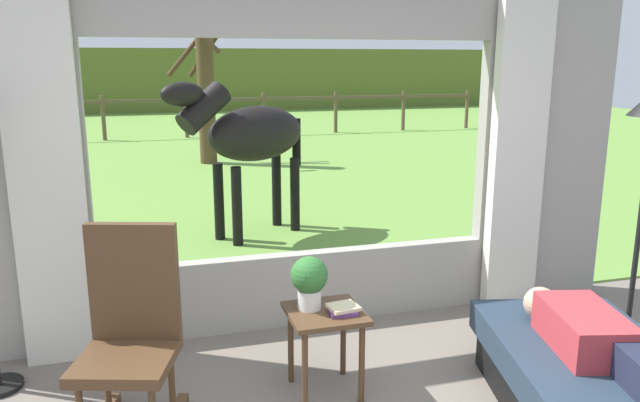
# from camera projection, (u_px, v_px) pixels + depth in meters

# --- Properties ---
(back_wall_with_window) EXTENTS (5.20, 0.12, 2.55)m
(back_wall_with_window) POSITION_uv_depth(u_px,v_px,m) (302.00, 160.00, 4.40)
(back_wall_with_window) COLOR #9E998E
(back_wall_with_window) RESTS_ON ground_plane
(curtain_panel_left) EXTENTS (0.44, 0.10, 2.40)m
(curtain_panel_left) POSITION_uv_depth(u_px,v_px,m) (47.00, 184.00, 3.82)
(curtain_panel_left) COLOR silver
(curtain_panel_left) RESTS_ON ground_plane
(curtain_panel_right) EXTENTS (0.44, 0.10, 2.40)m
(curtain_panel_right) POSITION_uv_depth(u_px,v_px,m) (517.00, 160.00, 4.74)
(curtain_panel_right) COLOR silver
(curtain_panel_right) RESTS_ON ground_plane
(outdoor_pasture_lawn) EXTENTS (36.00, 21.68, 0.02)m
(outdoor_pasture_lawn) POSITION_uv_depth(u_px,v_px,m) (190.00, 142.00, 14.88)
(outdoor_pasture_lawn) COLOR olive
(outdoor_pasture_lawn) RESTS_ON ground_plane
(distant_hill_ridge) EXTENTS (36.00, 2.00, 2.40)m
(distant_hill_ridge) POSITION_uv_depth(u_px,v_px,m) (168.00, 80.00, 23.82)
(distant_hill_ridge) COLOR #556429
(distant_hill_ridge) RESTS_ON ground_plane
(recliner_sofa) EXTENTS (1.29, 1.87, 0.42)m
(recliner_sofa) POSITION_uv_depth(u_px,v_px,m) (597.00, 395.00, 3.24)
(recliner_sofa) COLOR black
(recliner_sofa) RESTS_ON ground_plane
(reclining_person) EXTENTS (0.48, 1.42, 0.22)m
(reclining_person) POSITION_uv_depth(u_px,v_px,m) (609.00, 346.00, 3.13)
(reclining_person) COLOR #B23338
(reclining_person) RESTS_ON recliner_sofa
(rocking_chair) EXTENTS (0.64, 0.79, 1.12)m
(rocking_chair) POSITION_uv_depth(u_px,v_px,m) (131.00, 334.00, 3.22)
(rocking_chair) COLOR #4C331E
(rocking_chair) RESTS_ON ground_plane
(side_table) EXTENTS (0.44, 0.44, 0.52)m
(side_table) POSITION_uv_depth(u_px,v_px,m) (325.00, 326.00, 3.60)
(side_table) COLOR #4C331E
(side_table) RESTS_ON ground_plane
(potted_plant) EXTENTS (0.22, 0.22, 0.32)m
(potted_plant) POSITION_uv_depth(u_px,v_px,m) (309.00, 279.00, 3.57)
(potted_plant) COLOR silver
(potted_plant) RESTS_ON side_table
(book_stack) EXTENTS (0.19, 0.17, 0.04)m
(book_stack) POSITION_uv_depth(u_px,v_px,m) (343.00, 309.00, 3.54)
(book_stack) COLOR #59336B
(book_stack) RESTS_ON side_table
(horse) EXTENTS (1.74, 1.20, 1.73)m
(horse) POSITION_uv_depth(u_px,v_px,m) (250.00, 136.00, 6.64)
(horse) COLOR black
(horse) RESTS_ON outdoor_pasture_lawn
(pasture_tree) EXTENTS (1.12, 1.26, 3.00)m
(pasture_tree) POSITION_uv_depth(u_px,v_px,m) (205.00, 81.00, 11.46)
(pasture_tree) COLOR #4C3823
(pasture_tree) RESTS_ON outdoor_pasture_lawn
(pasture_fence_line) EXTENTS (16.10, 0.10, 1.10)m
(pasture_fence_line) POSITION_uv_depth(u_px,v_px,m) (186.00, 109.00, 15.51)
(pasture_fence_line) COLOR brown
(pasture_fence_line) RESTS_ON outdoor_pasture_lawn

